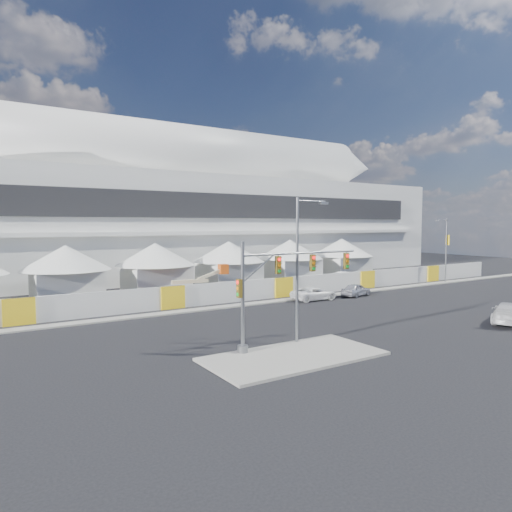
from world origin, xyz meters
TOP-DOWN VIEW (x-y plane):
  - ground at (0.00, 0.00)m, footprint 160.00×160.00m
  - median_island at (-6.00, -3.00)m, footprint 10.00×5.00m
  - far_curb at (20.00, 12.50)m, footprint 80.00×1.20m
  - stadium at (8.71, 41.50)m, footprint 80.00×24.80m
  - tent_row at (0.50, 24.00)m, footprint 53.40×8.40m
  - hoarding_fence at (6.00, 14.50)m, footprint 70.00×0.25m
  - scaffold_tower at (46.00, 36.00)m, footprint 4.40×4.40m
  - sedan_silver at (12.60, 10.82)m, footprint 2.47×4.15m
  - pickup_curb at (7.39, 11.26)m, footprint 2.34×4.77m
  - pickup_near at (13.02, -4.71)m, footprint 4.12×5.82m
  - lot_car_a at (19.01, 18.80)m, footprint 3.85×4.43m
  - lot_car_b at (25.33, 19.45)m, footprint 2.06×3.99m
  - traffic_mast at (-6.06, -1.00)m, footprint 8.84×0.61m
  - streetlight_median at (-3.87, -0.80)m, footprint 2.45×0.25m
  - streetlight_curb at (29.78, 12.50)m, footprint 2.40×0.54m
  - boom_lift at (-3.52, 17.38)m, footprint 6.85×1.89m

SIDE VIEW (x-z plane):
  - ground at x=0.00m, z-range 0.00..0.00m
  - far_curb at x=20.00m, z-range 0.00..0.12m
  - median_island at x=-6.00m, z-range 0.00..0.15m
  - lot_car_b at x=25.33m, z-range 0.00..1.30m
  - pickup_curb at x=7.39m, z-range 0.00..1.31m
  - sedan_silver at x=12.60m, z-range 0.00..1.32m
  - lot_car_a at x=19.01m, z-range 0.00..1.45m
  - pickup_near at x=13.02m, z-range 0.00..1.56m
  - boom_lift at x=-3.52m, z-range -0.79..2.64m
  - hoarding_fence at x=6.00m, z-range 0.00..2.00m
  - tent_row at x=0.50m, z-range 0.45..5.85m
  - traffic_mast at x=-6.06m, z-range 0.57..6.85m
  - streetlight_curb at x=29.78m, z-range 0.66..8.77m
  - streetlight_median at x=-3.87m, z-range 0.81..9.68m
  - scaffold_tower at x=46.00m, z-range 0.00..12.00m
  - stadium at x=8.71m, z-range -1.54..20.44m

